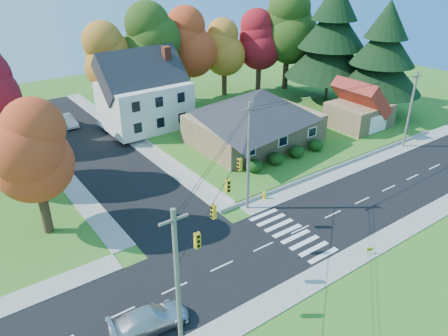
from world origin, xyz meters
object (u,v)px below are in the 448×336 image
at_px(ranch_house, 254,119).
at_px(silver_sedan, 150,319).
at_px(white_car, 67,121).
at_px(fire_hydrant, 264,195).

relative_size(ranch_house, silver_sedan, 2.97).
relative_size(silver_sedan, white_car, 1.14).
bearing_deg(white_car, fire_hydrant, -77.52).
height_order(ranch_house, fire_hydrant, ranch_house).
relative_size(white_car, fire_hydrant, 5.06).
distance_m(ranch_house, white_car, 25.00).
bearing_deg(silver_sedan, fire_hydrant, -57.81).
bearing_deg(white_car, silver_sedan, -104.74).
height_order(silver_sedan, white_car, silver_sedan).
bearing_deg(ranch_house, fire_hydrant, -124.58).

